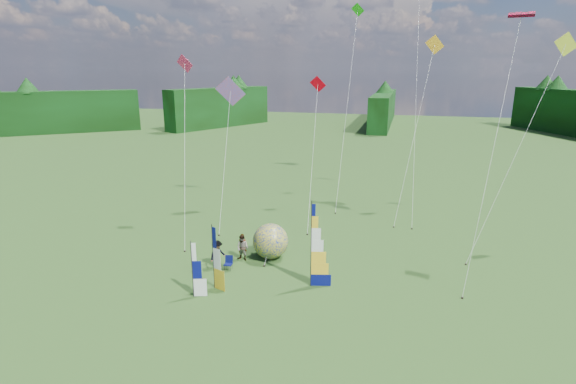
% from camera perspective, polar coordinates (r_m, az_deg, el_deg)
% --- Properties ---
extents(ground, '(220.00, 220.00, 0.00)m').
position_cam_1_polar(ground, '(25.56, -0.14, -14.50)').
color(ground, '#3D6A26').
rests_on(ground, ground).
extents(treeline_ring, '(210.00, 210.00, 8.00)m').
position_cam_1_polar(treeline_ring, '(23.81, -0.15, -6.13)').
color(treeline_ring, '#0F4716').
rests_on(treeline_ring, ground).
extents(feather_banner_main, '(1.39, 0.42, 5.20)m').
position_cam_1_polar(feather_banner_main, '(26.80, 2.95, -6.84)').
color(feather_banner_main, '#090E5C').
rests_on(feather_banner_main, ground).
extents(side_banner_left, '(1.04, 0.48, 3.91)m').
position_cam_1_polar(side_banner_left, '(27.14, -9.48, -8.24)').
color(side_banner_left, yellow).
rests_on(side_banner_left, ground).
extents(side_banner_far, '(0.97, 0.37, 3.32)m').
position_cam_1_polar(side_banner_far, '(26.51, -12.06, -9.67)').
color(side_banner_far, white).
rests_on(side_banner_far, ground).
extents(bol_inflatable, '(3.22, 3.22, 2.47)m').
position_cam_1_polar(bol_inflatable, '(31.17, -2.24, -6.26)').
color(bol_inflatable, '#001372').
rests_on(bol_inflatable, ground).
extents(spectator_a, '(0.67, 0.45, 1.78)m').
position_cam_1_polar(spectator_a, '(31.34, -5.80, -6.89)').
color(spectator_a, '#66594C').
rests_on(spectator_a, ground).
extents(spectator_b, '(0.93, 0.58, 1.78)m').
position_cam_1_polar(spectator_b, '(31.09, -5.79, -7.08)').
color(spectator_b, '#66594C').
rests_on(spectator_b, ground).
extents(spectator_c, '(0.91, 1.29, 1.87)m').
position_cam_1_polar(spectator_c, '(30.20, -8.93, -7.79)').
color(spectator_c, '#66594C').
rests_on(spectator_c, ground).
extents(spectator_d, '(0.95, 0.59, 1.50)m').
position_cam_1_polar(spectator_d, '(32.19, -3.51, -6.49)').
color(spectator_d, '#66594C').
rests_on(spectator_d, ground).
extents(camp_chair, '(0.60, 0.60, 0.95)m').
position_cam_1_polar(camp_chair, '(29.89, -7.60, -8.97)').
color(camp_chair, '#060B3C').
rests_on(camp_chair, ground).
extents(kite_whale, '(4.21, 15.16, 22.43)m').
position_cam_1_polar(kite_whale, '(42.18, 16.04, 12.77)').
color(kite_whale, black).
rests_on(kite_whale, ground).
extents(kite_rainbow_delta, '(10.16, 13.74, 12.97)m').
position_cam_1_polar(kite_rainbow_delta, '(38.12, -8.05, 5.83)').
color(kite_rainbow_delta, red).
rests_on(kite_rainbow_delta, ground).
extents(kite_parafoil, '(9.33, 11.91, 17.48)m').
position_cam_1_polar(kite_parafoil, '(29.45, 24.76, 6.19)').
color(kite_parafoil, '#C4002E').
rests_on(kite_parafoil, ground).
extents(small_kite_red, '(5.30, 11.93, 12.59)m').
position_cam_1_polar(small_kite_red, '(38.53, 3.21, 5.76)').
color(small_kite_red, '#C8000F').
rests_on(small_kite_red, ground).
extents(small_kite_orange, '(7.82, 11.51, 16.20)m').
position_cam_1_polar(small_kite_orange, '(40.31, 15.89, 8.23)').
color(small_kite_orange, '#FFA521').
rests_on(small_kite_orange, ground).
extents(small_kite_yellow, '(10.32, 10.64, 15.69)m').
position_cam_1_polar(small_kite_yellow, '(34.09, 27.14, 5.47)').
color(small_kite_yellow, '#F4F737').
rests_on(small_kite_yellow, ground).
extents(small_kite_pink, '(6.93, 10.68, 14.38)m').
position_cam_1_polar(small_kite_pink, '(35.32, -13.04, 5.99)').
color(small_kite_pink, '#FF2D66').
rests_on(small_kite_pink, ground).
extents(small_kite_green, '(3.23, 13.73, 19.71)m').
position_cam_1_polar(small_kite_green, '(44.74, 7.56, 11.60)').
color(small_kite_green, '#149B0E').
rests_on(small_kite_green, ground).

